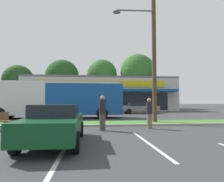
{
  "coord_description": "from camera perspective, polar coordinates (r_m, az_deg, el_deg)",
  "views": [
    {
      "loc": [
        0.37,
        0.8,
        1.48
      ],
      "look_at": [
        2.21,
        18.1,
        2.42
      ],
      "focal_mm": 31.86,
      "sensor_mm": 36.0,
      "label": 1
    }
  ],
  "objects": [
    {
      "name": "parking_stripe_2",
      "position": [
        7.44,
        10.41,
        -14.48
      ],
      "size": [
        0.12,
        4.8,
        0.01
      ],
      "primitive_type": "cube",
      "color": "silver",
      "rests_on": "ground_plane"
    },
    {
      "name": "city_bus",
      "position": [
        18.6,
        -16.07,
        -2.08
      ],
      "size": [
        12.02,
        2.7,
        3.25
      ],
      "rotation": [
        0.0,
        0.0,
        3.15
      ],
      "color": "#144793",
      "rests_on": "ground_plane"
    },
    {
      "name": "tree_left",
      "position": [
        47.11,
        -25.35,
        2.83
      ],
      "size": [
        6.46,
        6.46,
        9.33
      ],
      "color": "#473323",
      "rests_on": "ground_plane"
    },
    {
      "name": "storefront_building",
      "position": [
        34.62,
        -3.34,
        -1.06
      ],
      "size": [
        23.81,
        12.08,
        5.39
      ],
      "color": "#BCB7AD",
      "rests_on": "ground_plane"
    },
    {
      "name": "parking_stripe_1",
      "position": [
        5.86,
        -14.59,
        -17.59
      ],
      "size": [
        0.12,
        4.8,
        0.01
      ],
      "primitive_type": "cube",
      "color": "silver",
      "rests_on": "ground_plane"
    },
    {
      "name": "grass_median",
      "position": [
        13.28,
        -7.72,
        -9.2
      ],
      "size": [
        56.0,
        2.2,
        0.12
      ],
      "primitive_type": "cube",
      "color": "#427A2D",
      "rests_on": "ground_plane"
    },
    {
      "name": "pedestrian_by_pole",
      "position": [
        10.29,
        -2.75,
        -6.29
      ],
      "size": [
        0.36,
        0.36,
        1.8
      ],
      "rotation": [
        0.0,
        0.0,
        4.01
      ],
      "color": "#47423D",
      "rests_on": "ground_plane"
    },
    {
      "name": "pedestrian_near_bench",
      "position": [
        11.2,
        10.67,
        -6.28
      ],
      "size": [
        0.34,
        0.34,
        1.68
      ],
      "rotation": [
        0.0,
        0.0,
        3.86
      ],
      "color": "#726651",
      "rests_on": "ground_plane"
    },
    {
      "name": "tree_mid_right",
      "position": [
        45.46,
        7.4,
        5.53
      ],
      "size": [
        7.87,
        7.87,
        12.21
      ],
      "color": "#473323",
      "rests_on": "ground_plane"
    },
    {
      "name": "car_1",
      "position": [
        7.4,
        -16.02,
        -8.85
      ],
      "size": [
        1.87,
        4.36,
        1.38
      ],
      "rotation": [
        0.0,
        0.0,
        -1.57
      ],
      "color": "#0C3F1E",
      "rests_on": "ground_plane"
    },
    {
      "name": "tree_mid",
      "position": [
        46.3,
        -2.86,
        4.75
      ],
      "size": [
        6.91,
        6.91,
        11.25
      ],
      "color": "#473323",
      "rests_on": "ground_plane"
    },
    {
      "name": "curb_lip",
      "position": [
        12.07,
        -7.89,
        -9.81
      ],
      "size": [
        56.0,
        0.24,
        0.12
      ],
      "primitive_type": "cube",
      "color": "#99968C",
      "rests_on": "ground_plane"
    },
    {
      "name": "utility_pole",
      "position": [
        14.5,
        11.4,
        14.25
      ],
      "size": [
        3.03,
        2.4,
        10.87
      ],
      "color": "#4C3826",
      "rests_on": "ground_plane"
    },
    {
      "name": "car_3",
      "position": [
        25.01,
        7.69,
        -4.79
      ],
      "size": [
        4.71,
        1.99,
        1.37
      ],
      "color": "slate",
      "rests_on": "ground_plane"
    },
    {
      "name": "tree_mid_left",
      "position": [
        45.6,
        -14.09,
        4.08
      ],
      "size": [
        7.38,
        7.38,
        10.79
      ],
      "color": "#473323",
      "rests_on": "ground_plane"
    }
  ]
}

